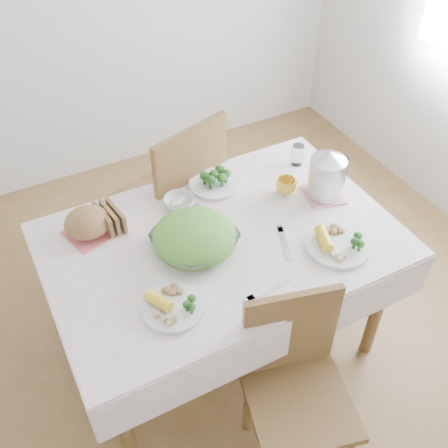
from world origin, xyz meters
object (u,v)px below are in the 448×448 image
dining_table (222,295)px  yellow_mug (286,186)px  chair_far (168,205)px  dinner_plate_right (337,246)px  electric_kettle (327,175)px  dinner_plate_left (174,307)px  chair_near (301,400)px  salad_bowl (195,241)px

dining_table → yellow_mug: bearing=18.6°
dining_table → chair_far: size_ratio=1.34×
dining_table → yellow_mug: size_ratio=14.77×
dinner_plate_right → electric_kettle: 0.36m
dining_table → dinner_plate_right: (0.41, -0.28, 0.40)m
chair_far → dinner_plate_left: size_ratio=4.28×
dinner_plate_left → chair_near: bearing=-51.0°
dinner_plate_left → electric_kettle: 0.95m
dining_table → chair_near: size_ratio=1.58×
dinner_plate_left → dinner_plate_right: bearing=-1.7°
salad_bowl → dinner_plate_right: 0.60m
chair_near → dinner_plate_right: bearing=57.6°
yellow_mug → electric_kettle: 0.20m
dining_table → salad_bowl: 0.45m
dining_table → salad_bowl: salad_bowl is taller
chair_far → chair_near: bearing=72.1°
chair_far → dinner_plate_right: 1.05m
chair_far → electric_kettle: size_ratio=4.48×
dinner_plate_right → yellow_mug: 0.42m
salad_bowl → electric_kettle: electric_kettle is taller
dinner_plate_right → salad_bowl: bearing=152.5°
chair_near → dinner_plate_left: size_ratio=3.63×
chair_near → salad_bowl: 0.76m
dining_table → electric_kettle: electric_kettle is taller
dining_table → yellow_mug: 0.61m
chair_near → dinner_plate_left: bearing=143.1°
dinner_plate_right → dining_table: bearing=145.7°
dining_table → dinner_plate_left: dinner_plate_left is taller
chair_near → dinner_plate_right: chair_near is taller
chair_far → electric_kettle: bearing=114.7°
chair_near → salad_bowl: size_ratio=2.66×
dining_table → chair_near: chair_near is taller
yellow_mug → dinner_plate_left: bearing=-152.4°
chair_near → salad_bowl: bearing=114.5°
dining_table → yellow_mug: yellow_mug is taller
salad_bowl → dinner_plate_left: (-0.21, -0.26, -0.03)m
yellow_mug → electric_kettle: electric_kettle is taller
dinner_plate_right → electric_kettle: electric_kettle is taller
salad_bowl → yellow_mug: (0.54, 0.14, -0.00)m
dinner_plate_right → electric_kettle: bearing=64.0°
dining_table → yellow_mug: (0.41, 0.14, 0.42)m
chair_near → dinner_plate_right: (0.41, 0.39, 0.31)m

